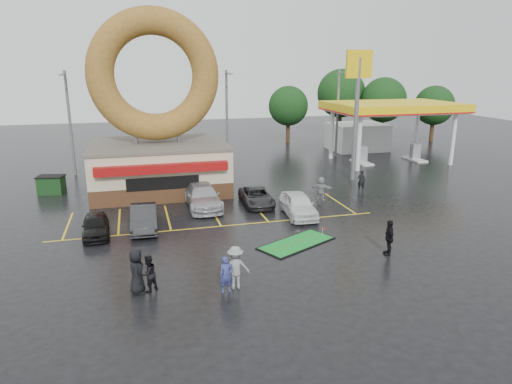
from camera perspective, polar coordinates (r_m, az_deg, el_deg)
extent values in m
plane|color=black|center=(24.64, -2.89, -6.88)|extent=(120.00, 120.00, 0.00)
cube|color=#472B19|center=(36.41, -11.88, 1.23)|extent=(10.00, 8.00, 1.20)
cube|color=beige|center=(36.03, -12.03, 3.93)|extent=(10.00, 8.00, 2.30)
cube|color=#59544C|center=(35.80, -12.15, 5.89)|extent=(10.20, 8.20, 0.20)
cube|color=maroon|center=(31.77, -11.60, 2.88)|extent=(9.00, 0.60, 0.60)
cylinder|color=slate|center=(35.66, -14.79, 6.82)|extent=(0.30, 0.30, 1.20)
cylinder|color=slate|center=(35.81, -9.64, 7.15)|extent=(0.30, 0.30, 1.20)
torus|color=brown|center=(35.34, -12.63, 14.06)|extent=(9.60, 2.00, 9.60)
cylinder|color=silver|center=(42.73, 12.74, 5.88)|extent=(0.40, 0.40, 5.00)
cylinder|color=silver|center=(48.17, 23.42, 6.04)|extent=(0.40, 0.40, 5.00)
cylinder|color=silver|center=(48.06, 9.44, 7.09)|extent=(0.40, 0.40, 5.00)
cylinder|color=silver|center=(52.95, 19.44, 7.19)|extent=(0.40, 0.40, 5.00)
cube|color=silver|center=(47.44, 16.70, 9.89)|extent=(12.00, 8.00, 0.50)
cube|color=yellow|center=(47.41, 16.73, 10.25)|extent=(12.30, 8.30, 0.70)
cube|color=#99999E|center=(46.54, 13.12, 4.62)|extent=(0.90, 0.60, 1.60)
cube|color=#99999E|center=(49.62, 19.28, 4.82)|extent=(0.90, 0.60, 1.60)
cube|color=silver|center=(53.93, 12.53, 6.76)|extent=(6.00, 5.00, 3.00)
cylinder|color=slate|center=(38.84, 12.36, 8.70)|extent=(0.36, 0.36, 10.00)
cube|color=yellow|center=(38.59, 12.76, 15.34)|extent=(2.20, 0.30, 2.20)
cylinder|color=slate|center=(42.90, -22.21, 7.86)|extent=(0.24, 0.24, 9.00)
cylinder|color=slate|center=(41.64, -22.97, 13.41)|extent=(0.12, 2.00, 0.12)
cube|color=slate|center=(40.65, -23.15, 13.29)|extent=(0.40, 0.18, 0.12)
cylinder|color=slate|center=(44.43, -3.66, 9.19)|extent=(0.24, 0.24, 9.00)
cylinder|color=slate|center=(43.18, -3.49, 14.60)|extent=(0.12, 2.00, 0.12)
cube|color=slate|center=(42.20, -3.20, 14.51)|extent=(0.40, 0.18, 0.12)
cylinder|color=slate|center=(49.13, 10.14, 9.59)|extent=(0.24, 0.24, 9.00)
cylinder|color=slate|center=(47.99, 10.90, 14.45)|extent=(0.12, 2.00, 0.12)
cube|color=slate|center=(47.09, 11.44, 14.35)|extent=(0.40, 0.18, 0.12)
cylinder|color=#332114|center=(61.15, 15.42, 7.52)|extent=(0.50, 0.50, 2.88)
sphere|color=black|center=(60.78, 15.68, 11.03)|extent=(5.60, 5.60, 5.60)
cylinder|color=#332114|center=(62.78, 21.10, 7.07)|extent=(0.50, 0.50, 2.52)
sphere|color=black|center=(62.44, 21.40, 10.05)|extent=(4.90, 4.90, 4.90)
cylinder|color=#332114|center=(62.78, 10.40, 8.18)|extent=(0.50, 0.50, 3.24)
sphere|color=black|center=(62.40, 10.60, 12.03)|extent=(6.30, 6.30, 6.30)
cylinder|color=#332114|center=(57.99, 4.00, 7.45)|extent=(0.50, 0.50, 2.52)
sphere|color=black|center=(57.62, 4.06, 10.69)|extent=(4.90, 4.90, 4.90)
imported|color=black|center=(27.52, -19.41, -3.98)|extent=(1.63, 3.67, 1.23)
imported|color=#292A2B|center=(27.79, -13.85, -3.14)|extent=(1.60, 4.32, 1.41)
imported|color=#B0B1B6|center=(31.29, -6.69, -0.55)|extent=(2.24, 5.37, 1.55)
imported|color=#2A2A2C|center=(31.66, 0.06, -0.60)|extent=(2.16, 4.35, 1.18)
imported|color=white|center=(29.45, 5.31, -1.58)|extent=(2.13, 4.56, 1.51)
imported|color=navy|center=(19.76, -3.75, -10.26)|extent=(0.60, 0.41, 1.60)
imported|color=black|center=(20.30, -13.31, -9.89)|extent=(1.01, 0.97, 1.63)
imported|color=gray|center=(19.99, -2.58, -9.40)|extent=(1.31, 0.83, 1.94)
imported|color=black|center=(20.20, -14.70, -9.58)|extent=(0.68, 0.99, 1.97)
imported|color=black|center=(24.34, 16.29, -5.46)|extent=(0.71, 1.17, 1.86)
imported|color=gray|center=(32.99, 8.12, 0.41)|extent=(1.62, 1.33, 1.74)
imported|color=black|center=(36.13, 13.02, 1.40)|extent=(0.69, 0.58, 1.62)
cube|color=#183E19|center=(37.79, -24.20, 0.78)|extent=(2.01, 1.54, 1.30)
cube|color=black|center=(25.14, 5.10, -6.40)|extent=(4.80, 3.71, 0.05)
cube|color=#16882B|center=(25.13, 5.10, -6.34)|extent=(4.52, 3.44, 0.03)
cylinder|color=silver|center=(26.13, 8.30, -4.98)|extent=(0.02, 0.02, 0.50)
cube|color=red|center=(26.09, 8.46, -4.56)|extent=(0.14, 0.01, 0.10)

